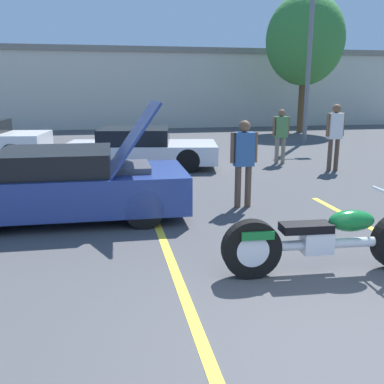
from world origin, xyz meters
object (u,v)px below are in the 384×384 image
at_px(tree_background, 305,40).
at_px(parked_car_right_row, 140,148).
at_px(motorcycle, 327,240).
at_px(light_pole, 312,50).
at_px(spectator_near_motorcycle, 281,132).
at_px(show_car_hood_open, 68,184).
at_px(spectator_midground, 244,157).
at_px(spectator_by_show_car, 335,131).

height_order(tree_background, parked_car_right_row, tree_background).
bearing_deg(motorcycle, light_pole, 68.65).
bearing_deg(tree_background, spectator_near_motorcycle, -118.28).
relative_size(light_pole, show_car_hood_open, 1.62).
bearing_deg(light_pole, tree_background, 68.42).
xyz_separation_m(motorcycle, spectator_midground, (-0.08, 3.06, 0.54)).
bearing_deg(spectator_midground, light_pole, 58.01).
bearing_deg(motorcycle, spectator_by_show_car, 63.87).
bearing_deg(tree_background, show_car_hood_open, -128.28).
bearing_deg(spectator_near_motorcycle, light_pole, 56.37).
xyz_separation_m(tree_background, show_car_hood_open, (-10.43, -13.21, -3.91)).
relative_size(show_car_hood_open, spectator_by_show_car, 2.29).
relative_size(motorcycle, show_car_hood_open, 0.63).
height_order(tree_background, spectator_midground, tree_background).
bearing_deg(spectator_by_show_car, motorcycle, -119.46).
xyz_separation_m(motorcycle, show_car_hood_open, (-3.25, 2.99, 0.17)).
distance_m(tree_background, spectator_by_show_car, 11.27).
xyz_separation_m(tree_background, motorcycle, (-7.18, -16.20, -4.09)).
relative_size(light_pole, spectator_by_show_car, 3.70).
relative_size(motorcycle, spectator_near_motorcycle, 1.62).
relative_size(tree_background, spectator_midground, 4.12).
distance_m(motorcycle, spectator_by_show_car, 7.07).
bearing_deg(spectator_midground, parked_car_right_row, 108.83).
relative_size(motorcycle, spectator_midground, 1.59).
xyz_separation_m(show_car_hood_open, parked_car_right_row, (1.58, 4.70, -0.06)).
bearing_deg(spectator_by_show_car, tree_background, 69.74).
bearing_deg(motorcycle, parked_car_right_row, 105.53).
height_order(spectator_near_motorcycle, spectator_midground, spectator_midground).
distance_m(tree_background, spectator_midground, 15.43).
xyz_separation_m(light_pole, spectator_midground, (-5.63, -9.01, -2.72)).
distance_m(parked_car_right_row, spectator_near_motorcycle, 4.16).
bearing_deg(tree_background, spectator_midground, -118.92).
bearing_deg(light_pole, spectator_by_show_car, -109.33).
xyz_separation_m(light_pole, parked_car_right_row, (-7.21, -4.37, -3.15)).
bearing_deg(parked_car_right_row, tree_background, 53.71).
bearing_deg(spectator_near_motorcycle, spectator_by_show_car, -52.98).
height_order(motorcycle, parked_car_right_row, parked_car_right_row).
relative_size(tree_background, parked_car_right_row, 1.49).
distance_m(light_pole, spectator_midground, 10.97).
height_order(show_car_hood_open, spectator_near_motorcycle, show_car_hood_open).
bearing_deg(spectator_by_show_car, light_pole, 70.67).
distance_m(tree_background, spectator_near_motorcycle, 10.56).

